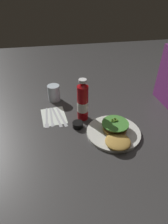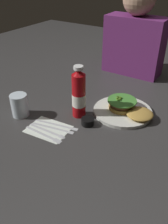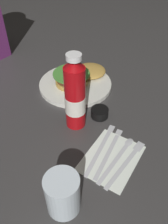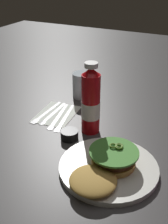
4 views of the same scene
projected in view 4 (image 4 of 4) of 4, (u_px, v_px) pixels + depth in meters
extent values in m
plane|color=#363534|center=(118.00, 138.00, 0.94)|extent=(3.00, 3.00, 0.00)
cylinder|color=silver|center=(108.00, 167.00, 0.79)|extent=(0.28, 0.28, 0.02)
cylinder|color=#B58A3C|center=(113.00, 161.00, 0.79)|extent=(0.12, 0.12, 0.02)
cylinder|color=#512D19|center=(114.00, 157.00, 0.78)|extent=(0.11, 0.11, 0.02)
cylinder|color=red|center=(114.00, 153.00, 0.78)|extent=(0.11, 0.11, 0.01)
cylinder|color=#458A34|center=(114.00, 152.00, 0.77)|extent=(0.14, 0.14, 0.01)
torus|color=#487A1D|center=(119.00, 147.00, 0.78)|extent=(0.02, 0.02, 0.01)
torus|color=#507429|center=(119.00, 146.00, 0.79)|extent=(0.02, 0.02, 0.01)
torus|color=#487118|center=(113.00, 146.00, 0.79)|extent=(0.02, 0.02, 0.01)
ellipsoid|color=#B58A3C|center=(93.00, 180.00, 0.72)|extent=(0.12, 0.12, 0.03)
cylinder|color=#B00B10|center=(91.00, 104.00, 0.93)|extent=(0.06, 0.06, 0.21)
cone|color=#B00B10|center=(91.00, 71.00, 0.87)|extent=(0.06, 0.06, 0.02)
cylinder|color=white|center=(91.00, 65.00, 0.86)|extent=(0.04, 0.04, 0.02)
cylinder|color=white|center=(91.00, 110.00, 0.94)|extent=(0.06, 0.06, 0.06)
cylinder|color=silver|center=(82.00, 85.00, 1.19)|extent=(0.08, 0.08, 0.11)
cylinder|color=black|center=(69.00, 135.00, 0.93)|extent=(0.06, 0.06, 0.03)
cube|color=white|center=(57.00, 114.00, 1.08)|extent=(0.19, 0.15, 0.00)
cube|color=silver|center=(47.00, 111.00, 1.09)|extent=(0.19, 0.02, 0.00)
cube|color=silver|center=(35.00, 121.00, 1.03)|extent=(0.04, 0.02, 0.00)
cube|color=silver|center=(53.00, 112.00, 1.08)|extent=(0.19, 0.02, 0.00)
ellipsoid|color=silver|center=(43.00, 122.00, 1.02)|extent=(0.04, 0.03, 0.00)
cube|color=silver|center=(60.00, 114.00, 1.07)|extent=(0.17, 0.05, 0.00)
cube|color=silver|center=(53.00, 123.00, 1.01)|extent=(0.08, 0.03, 0.00)
cube|color=silver|center=(66.00, 115.00, 1.06)|extent=(0.18, 0.05, 0.00)
cube|color=silver|center=(60.00, 125.00, 1.00)|extent=(0.08, 0.03, 0.00)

